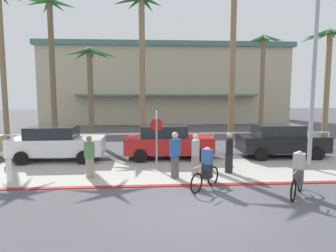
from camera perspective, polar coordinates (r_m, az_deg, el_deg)
The scene contains 24 objects.
ground_plane at distance 18.68m, azimuth 0.56°, elevation -3.86°, with size 80.00×80.00×0.00m, color #4C4C51.
sidewalk_strip at distance 13.04m, azimuth 2.57°, elevation -8.45°, with size 44.00×4.00×0.02m, color #ADAAA0.
curb_paint at distance 11.13m, azimuth 3.76°, elevation -11.09°, with size 44.00×0.24×0.03m, color maroon.
building_backdrop at distance 35.08m, azimuth -0.65°, elevation 7.91°, with size 26.13×10.84×8.34m.
rail_fence at distance 17.06m, azimuth 0.96°, elevation -2.02°, with size 18.44×0.08×1.04m.
stop_sign_bike_lane at distance 12.84m, azimuth -2.19°, elevation -1.09°, with size 0.52×0.56×2.56m.
bollard_2 at distance 12.85m, azimuth -27.87°, elevation -7.13°, with size 0.20×0.20×1.00m.
streetlight_curb at distance 14.15m, azimuth 26.37°, elevation 9.50°, with size 0.24×2.54×7.50m.
palm_tree_0 at distance 23.88m, azimuth -29.06°, elevation 15.32°, with size 3.06×3.13×10.10m.
palm_tree_1 at distance 21.82m, azimuth -21.27°, elevation 14.80°, with size 3.28×3.40×9.39m.
palm_tree_2 at distance 20.43m, azimuth -14.45°, elevation 10.44°, with size 3.38×3.68×6.20m.
palm_tree_3 at distance 18.87m, azimuth -5.11°, elevation 15.90°, with size 3.05×3.31×9.08m.
palm_tree_4 at distance 19.50m, azimuth 12.16°, elevation 16.57°, with size 3.41×2.76×9.80m.
palm_tree_5 at distance 23.25m, azimuth 17.51°, elevation 11.61°, with size 2.79×3.03×7.41m.
palm_tree_6 at distance 22.59m, azimuth 28.01°, elevation 11.53°, with size 3.33×3.51×7.40m.
car_white_1 at distance 15.72m, azimuth -20.30°, elevation -3.05°, with size 4.40×2.02×1.69m.
car_red_2 at distance 15.23m, azimuth -0.12°, elevation -2.93°, with size 4.40×2.02×1.69m.
car_black_3 at distance 16.62m, azimuth 20.57°, elevation -2.55°, with size 4.40×2.02×1.69m.
cyclist_black_0 at distance 10.71m, azimuth 7.26°, elevation -8.06°, with size 1.27×1.39×1.50m.
cyclist_red_1 at distance 10.83m, azimuth 23.40°, elevation -8.39°, with size 1.17×1.47×1.50m.
pedestrian_0 at distance 12.78m, azimuth 11.48°, elevation -5.30°, with size 0.37×0.44×1.70m.
pedestrian_1 at distance 12.22m, azimuth 5.22°, elevation -5.74°, with size 0.40×0.46×1.71m.
pedestrian_2 at distance 11.77m, azimuth 1.31°, elevation -5.85°, with size 0.46×0.47×1.83m.
pedestrian_3 at distance 12.22m, azimuth -14.61°, elevation -5.99°, with size 0.45×0.48×1.68m.
Camera 1 is at (-1.44, -8.31, 3.40)m, focal length 32.22 mm.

